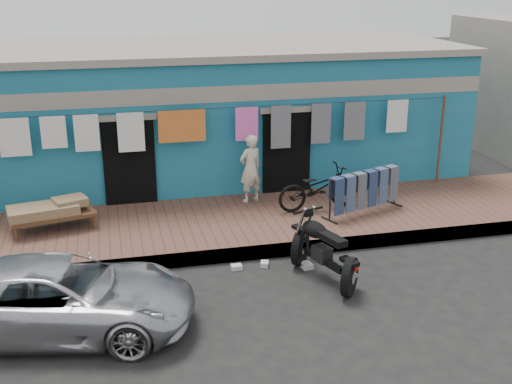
% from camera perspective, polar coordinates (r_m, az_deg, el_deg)
% --- Properties ---
extents(ground, '(80.00, 80.00, 0.00)m').
position_cam_1_polar(ground, '(10.62, 2.54, -9.31)').
color(ground, black).
rests_on(ground, ground).
extents(sidewalk, '(28.00, 3.00, 0.25)m').
position_cam_1_polar(sidewalk, '(13.21, -1.01, -2.84)').
color(sidewalk, brown).
rests_on(sidewalk, ground).
extents(curb, '(28.00, 0.10, 0.25)m').
position_cam_1_polar(curb, '(11.91, 0.51, -5.36)').
color(curb, gray).
rests_on(curb, ground).
extents(building, '(12.20, 5.20, 3.36)m').
position_cam_1_polar(building, '(16.52, -4.06, 7.22)').
color(building, '#1A6685').
rests_on(building, ground).
extents(clothesline, '(10.06, 0.06, 2.10)m').
position_cam_1_polar(clothesline, '(13.79, -3.81, 5.46)').
color(clothesline, brown).
rests_on(clothesline, sidewalk).
extents(car, '(4.29, 2.59, 1.13)m').
position_cam_1_polar(car, '(9.86, -17.09, -8.84)').
color(car, silver).
rests_on(car, ground).
extents(seated_person, '(0.64, 0.55, 1.50)m').
position_cam_1_polar(seated_person, '(13.90, -0.50, 2.11)').
color(seated_person, beige).
rests_on(seated_person, sidewalk).
extents(bicycle, '(1.83, 0.80, 1.15)m').
position_cam_1_polar(bicycle, '(13.55, 5.56, 0.79)').
color(bicycle, black).
rests_on(bicycle, sidewalk).
extents(motorcycle, '(1.65, 2.11, 1.13)m').
position_cam_1_polar(motorcycle, '(11.02, 6.07, -5.04)').
color(motorcycle, black).
rests_on(motorcycle, ground).
extents(charpoy, '(1.97, 1.45, 0.56)m').
position_cam_1_polar(charpoy, '(13.12, -17.58, -2.03)').
color(charpoy, brown).
rests_on(charpoy, sidewalk).
extents(jeans_rack, '(2.16, 1.62, 0.92)m').
position_cam_1_polar(jeans_rack, '(13.51, 9.57, 0.04)').
color(jeans_rack, black).
rests_on(jeans_rack, sidewalk).
extents(litter_a, '(0.19, 0.15, 0.08)m').
position_cam_1_polar(litter_a, '(11.52, -1.75, -6.69)').
color(litter_a, silver).
rests_on(litter_a, ground).
extents(litter_b, '(0.18, 0.21, 0.09)m').
position_cam_1_polar(litter_b, '(11.62, 0.77, -6.42)').
color(litter_b, silver).
rests_on(litter_b, ground).
extents(litter_c, '(0.22, 0.25, 0.09)m').
position_cam_1_polar(litter_c, '(11.60, 4.51, -6.53)').
color(litter_c, silver).
rests_on(litter_c, ground).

